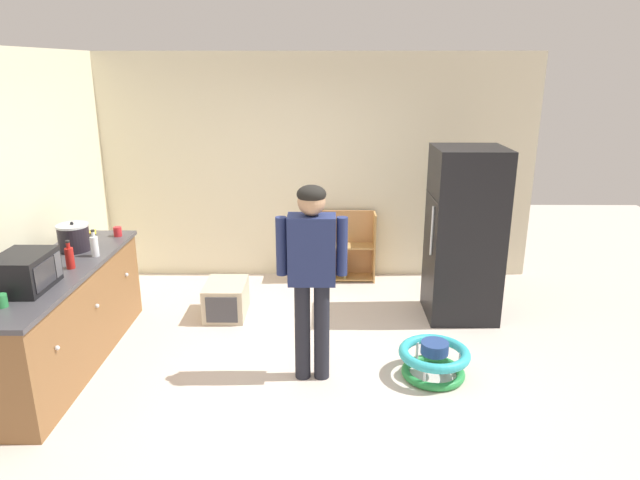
# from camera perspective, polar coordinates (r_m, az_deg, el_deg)

# --- Properties ---
(ground_plane) EXTENTS (12.00, 12.00, 0.00)m
(ground_plane) POSITION_cam_1_polar(r_m,az_deg,el_deg) (5.05, -0.50, -12.82)
(ground_plane) COLOR beige
(ground_plane) RESTS_ON ground
(back_wall) EXTENTS (5.20, 0.06, 2.70)m
(back_wall) POSITION_cam_1_polar(r_m,az_deg,el_deg) (6.80, -0.17, 7.32)
(back_wall) COLOR beige
(back_wall) RESTS_ON ground
(left_side_wall) EXTENTS (0.06, 2.99, 2.70)m
(left_side_wall) POSITION_cam_1_polar(r_m,az_deg,el_deg) (5.96, -26.64, 4.01)
(left_side_wall) COLOR beige
(left_side_wall) RESTS_ON ground
(kitchen_counter) EXTENTS (0.65, 2.29, 0.90)m
(kitchen_counter) POSITION_cam_1_polar(r_m,az_deg,el_deg) (5.39, -24.81, -7.15)
(kitchen_counter) COLOR brown
(kitchen_counter) RESTS_ON ground
(refrigerator) EXTENTS (0.73, 0.68, 1.78)m
(refrigerator) POSITION_cam_1_polar(r_m,az_deg,el_deg) (5.89, 14.52, 0.55)
(refrigerator) COLOR black
(refrigerator) RESTS_ON ground
(bookshelf) EXTENTS (0.80, 0.28, 0.85)m
(bookshelf) POSITION_cam_1_polar(r_m,az_deg,el_deg) (6.86, 1.82, -1.02)
(bookshelf) COLOR tan
(bookshelf) RESTS_ON ground
(standing_person) EXTENTS (0.57, 0.23, 1.67)m
(standing_person) POSITION_cam_1_polar(r_m,az_deg,el_deg) (4.47, -0.85, -2.55)
(standing_person) COLOR #20212B
(standing_person) RESTS_ON ground
(baby_walker) EXTENTS (0.60, 0.60, 0.32)m
(baby_walker) POSITION_cam_1_polar(r_m,az_deg,el_deg) (4.94, 11.56, -11.88)
(baby_walker) COLOR #299043
(baby_walker) RESTS_ON ground
(pet_carrier) EXTENTS (0.42, 0.55, 0.36)m
(pet_carrier) POSITION_cam_1_polar(r_m,az_deg,el_deg) (6.01, -9.57, -5.99)
(pet_carrier) COLOR beige
(pet_carrier) RESTS_ON ground
(microwave) EXTENTS (0.37, 0.48, 0.28)m
(microwave) POSITION_cam_1_polar(r_m,az_deg,el_deg) (4.82, -27.97, -2.90)
(microwave) COLOR black
(microwave) RESTS_ON kitchen_counter
(crock_pot) EXTENTS (0.28, 0.28, 0.28)m
(crock_pot) POSITION_cam_1_polar(r_m,az_deg,el_deg) (5.63, -23.86, 0.23)
(crock_pot) COLOR black
(crock_pot) RESTS_ON kitchen_counter
(banana_bunch) EXTENTS (0.15, 0.16, 0.04)m
(banana_bunch) POSITION_cam_1_polar(r_m,az_deg,el_deg) (6.11, -22.24, 0.77)
(banana_bunch) COLOR yellow
(banana_bunch) RESTS_ON kitchen_counter
(clear_bottle) EXTENTS (0.07, 0.07, 0.25)m
(clear_bottle) POSITION_cam_1_polar(r_m,az_deg,el_deg) (5.39, -22.05, -0.53)
(clear_bottle) COLOR silver
(clear_bottle) RESTS_ON kitchen_counter
(ketchup_bottle) EXTENTS (0.07, 0.07, 0.25)m
(ketchup_bottle) POSITION_cam_1_polar(r_m,az_deg,el_deg) (5.15, -24.21, -1.62)
(ketchup_bottle) COLOR red
(ketchup_bottle) RESTS_ON kitchen_counter
(green_cup) EXTENTS (0.08, 0.08, 0.09)m
(green_cup) POSITION_cam_1_polar(r_m,az_deg,el_deg) (4.58, -29.77, -5.41)
(green_cup) COLOR green
(green_cup) RESTS_ON kitchen_counter
(teal_cup) EXTENTS (0.08, 0.08, 0.09)m
(teal_cup) POSITION_cam_1_polar(r_m,az_deg,el_deg) (5.42, -26.27, -1.56)
(teal_cup) COLOR teal
(teal_cup) RESTS_ON kitchen_counter
(red_cup) EXTENTS (0.08, 0.08, 0.09)m
(red_cup) POSITION_cam_1_polar(r_m,az_deg,el_deg) (5.96, -19.97, 0.81)
(red_cup) COLOR red
(red_cup) RESTS_ON kitchen_counter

